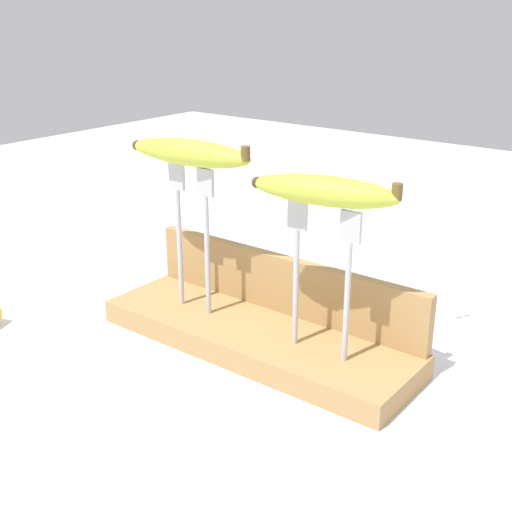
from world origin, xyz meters
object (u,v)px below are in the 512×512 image
at_px(fork_stand_left, 192,226).
at_px(banana_raised_left, 190,152).
at_px(fork_stand_right, 322,267).
at_px(banana_raised_right, 324,191).
at_px(fork_fallen_near, 479,324).
at_px(banana_chunk_far, 292,306).

distance_m(fork_stand_left, banana_raised_left, 0.10).
height_order(fork_stand_right, banana_raised_right, banana_raised_right).
bearing_deg(fork_fallen_near, fork_stand_right, -114.11).
bearing_deg(fork_stand_left, banana_chunk_far, 50.75).
relative_size(banana_raised_right, fork_fallen_near, 1.02).
relative_size(fork_stand_left, banana_raised_left, 1.07).
xyz_separation_m(fork_stand_right, banana_raised_left, (-0.21, -0.00, 0.11)).
distance_m(fork_stand_right, banana_raised_left, 0.23).
height_order(fork_stand_left, fork_stand_right, fork_stand_left).
relative_size(fork_stand_right, banana_raised_left, 0.98).
height_order(fork_stand_right, banana_raised_left, banana_raised_left).
relative_size(fork_stand_left, banana_raised_right, 1.12).
height_order(banana_raised_right, banana_chunk_far, banana_raised_right).
distance_m(fork_stand_right, fork_fallen_near, 0.31).
xyz_separation_m(fork_stand_left, banana_raised_right, (0.21, -0.00, 0.08)).
relative_size(banana_raised_left, fork_fallen_near, 1.06).
bearing_deg(banana_chunk_far, fork_stand_right, -43.31).
height_order(fork_stand_left, banana_raised_right, banana_raised_right).
distance_m(fork_stand_left, fork_fallen_near, 0.43).
xyz_separation_m(fork_stand_left, fork_stand_right, (0.21, 0.00, -0.01)).
bearing_deg(fork_stand_left, fork_fallen_near, 38.31).
xyz_separation_m(banana_raised_left, banana_raised_right, (0.21, -0.00, -0.02)).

